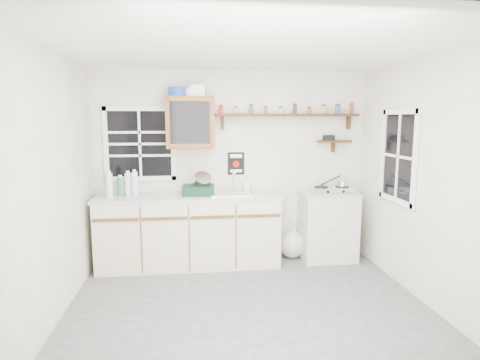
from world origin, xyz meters
name	(u,v)px	position (x,y,z in m)	size (l,w,h in m)	color
room	(249,185)	(0.00, 0.00, 1.25)	(3.64, 3.24, 2.54)	#48484A
main_cabinet	(189,230)	(-0.58, 1.30, 0.46)	(2.31, 0.63, 0.92)	beige
right_cabinet	(327,225)	(1.25, 1.32, 0.46)	(0.73, 0.57, 0.91)	silver
sink	(231,193)	(-0.05, 1.30, 0.93)	(0.52, 0.44, 0.29)	silver
upper_cabinet	(190,122)	(-0.55, 1.44, 1.82)	(0.60, 0.32, 0.65)	#5B2D16
upper_cabinet_clutter	(186,91)	(-0.60, 1.44, 2.21)	(0.45, 0.24, 0.14)	#183B9F
spice_shelf	(289,115)	(0.74, 1.51, 1.93)	(1.91, 0.18, 0.35)	black
secondary_shelf	(332,141)	(1.36, 1.52, 1.58)	(0.45, 0.16, 0.24)	black
warning_sign	(236,163)	(0.05, 1.59, 1.28)	(0.22, 0.02, 0.30)	black
window_back	(140,144)	(-1.20, 1.59, 1.55)	(0.93, 0.03, 0.98)	black
window_right	(399,156)	(1.79, 0.55, 1.45)	(0.03, 0.78, 1.08)	black
water_bottles	(123,185)	(-1.39, 1.31, 1.07)	(0.37, 0.17, 0.33)	silver
dish_rack	(200,187)	(-0.45, 1.30, 1.02)	(0.41, 0.32, 0.30)	black
soap_bottle	(247,184)	(0.19, 1.52, 1.01)	(0.08, 0.08, 0.18)	silver
rag	(247,193)	(0.15, 1.26, 0.93)	(0.14, 0.12, 0.02)	maroon
hotplate	(332,189)	(1.29, 1.31, 0.95)	(0.58, 0.31, 0.08)	silver
saucepan	(342,183)	(1.42, 1.31, 1.03)	(0.34, 0.15, 0.15)	silver
trash_bag	(292,244)	(0.80, 1.40, 0.19)	(0.39, 0.35, 0.44)	beige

